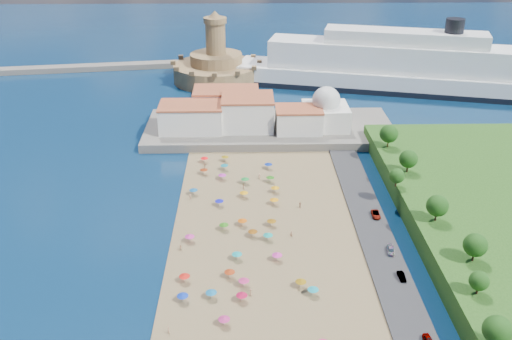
{
  "coord_description": "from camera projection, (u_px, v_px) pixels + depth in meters",
  "views": [
    {
      "loc": [
        0.86,
        -121.44,
        78.9
      ],
      "look_at": [
        4.0,
        25.0,
        8.0
      ],
      "focal_mm": 40.0,
      "sensor_mm": 36.0,
      "label": 1
    }
  ],
  "objects": [
    {
      "name": "jetty",
      "position": [
        214.0,
        99.0,
        240.08
      ],
      "size": [
        18.0,
        70.0,
        2.4
      ],
      "primitive_type": "cube",
      "color": "#59544C",
      "rests_on": "ground"
    },
    {
      "name": "beachgoers",
      "position": [
        236.0,
        240.0,
        142.15
      ],
      "size": [
        31.86,
        99.43,
        1.89
      ],
      "color": "tan",
      "rests_on": "beach"
    },
    {
      "name": "waterfront_buildings",
      "position": [
        234.0,
        112.0,
        206.43
      ],
      "size": [
        57.0,
        29.0,
        11.0
      ],
      "color": "silver",
      "rests_on": "terrace"
    },
    {
      "name": "parked_cars",
      "position": [
        394.0,
        257.0,
        135.18
      ],
      "size": [
        2.39,
        52.88,
        1.36
      ],
      "color": "gray",
      "rests_on": "promenade"
    },
    {
      "name": "terrace",
      "position": [
        270.0,
        129.0,
        208.88
      ],
      "size": [
        90.0,
        36.0,
        3.0
      ],
      "primitive_type": "cube",
      "color": "#59544C",
      "rests_on": "ground"
    },
    {
      "name": "fortress",
      "position": [
        216.0,
        67.0,
        264.69
      ],
      "size": [
        40.0,
        40.0,
        32.4
      ],
      "color": "#98764C",
      "rests_on": "ground"
    },
    {
      "name": "domed_building",
      "position": [
        326.0,
        111.0,
        204.21
      ],
      "size": [
        16.0,
        16.0,
        15.0
      ],
      "color": "silver",
      "rests_on": "terrace"
    },
    {
      "name": "hillside_trees",
      "position": [
        439.0,
        213.0,
        136.59
      ],
      "size": [
        13.12,
        111.34,
        7.46
      ],
      "color": "#382314",
      "rests_on": "hillside"
    },
    {
      "name": "cruise_ship",
      "position": [
        402.0,
        69.0,
        251.29
      ],
      "size": [
        148.86,
        57.87,
        32.34
      ],
      "color": "black",
      "rests_on": "ground"
    },
    {
      "name": "ground",
      "position": [
        242.0,
        242.0,
        143.65
      ],
      "size": [
        700.0,
        700.0,
        0.0
      ],
      "primitive_type": "plane",
      "color": "#071938",
      "rests_on": "ground"
    },
    {
      "name": "beach_parasols",
      "position": [
        238.0,
        262.0,
        132.05
      ],
      "size": [
        32.13,
        116.43,
        2.2
      ],
      "color": "gray",
      "rests_on": "beach"
    },
    {
      "name": "breakwater",
      "position": [
        18.0,
        71.0,
        278.64
      ],
      "size": [
        199.03,
        34.77,
        2.6
      ],
      "primitive_type": "cube",
      "rotation": [
        0.0,
        0.0,
        0.14
      ],
      "color": "#59544C",
      "rests_on": "ground"
    }
  ]
}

